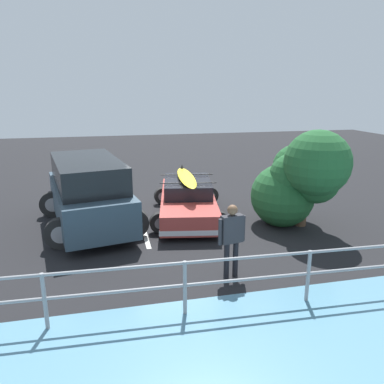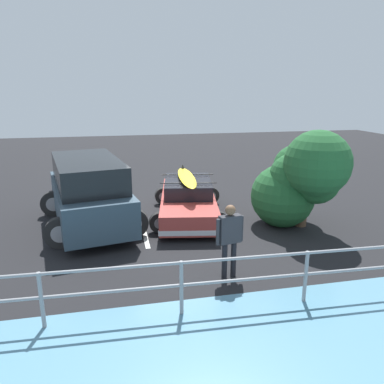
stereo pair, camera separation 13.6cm
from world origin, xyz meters
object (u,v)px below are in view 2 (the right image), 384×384
(suv_car, at_px, (89,192))
(person_bystander, at_px, (230,235))
(bush_near_left, at_px, (300,177))
(sedan_car, at_px, (188,199))

(suv_car, relative_size, person_bystander, 3.03)
(person_bystander, distance_m, bush_near_left, 3.78)
(suv_car, xyz_separation_m, person_bystander, (-3.00, 3.85, -0.05))
(sedan_car, height_order, bush_near_left, bush_near_left)
(person_bystander, bearing_deg, sedan_car, -89.20)
(bush_near_left, bearing_deg, person_bystander, 41.08)
(sedan_car, height_order, suv_car, suv_car)
(sedan_car, bearing_deg, suv_car, 4.36)
(bush_near_left, bearing_deg, suv_car, -13.46)
(sedan_car, relative_size, person_bystander, 2.84)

